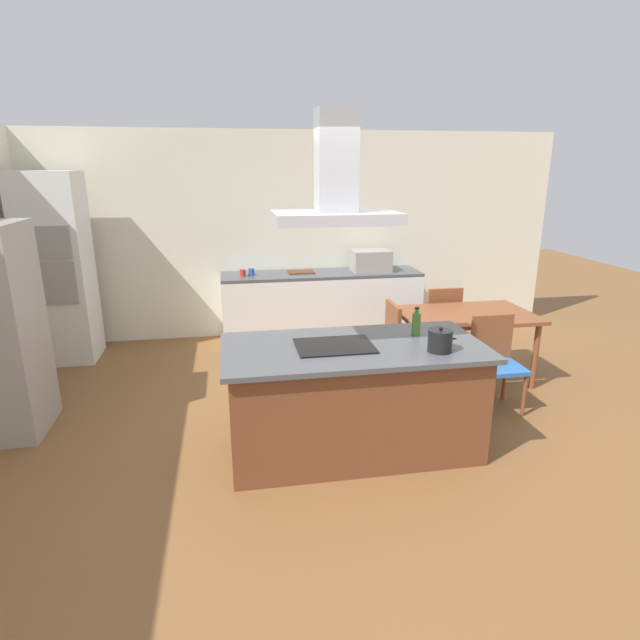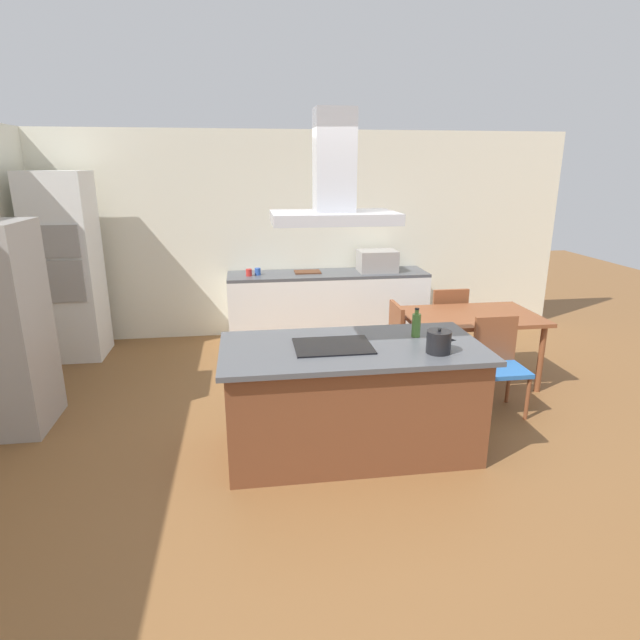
# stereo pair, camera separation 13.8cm
# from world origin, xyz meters

# --- Properties ---
(ground) EXTENTS (16.00, 16.00, 0.00)m
(ground) POSITION_xyz_m (0.00, 1.50, 0.00)
(ground) COLOR brown
(wall_back) EXTENTS (7.20, 0.10, 2.70)m
(wall_back) POSITION_xyz_m (0.00, 3.25, 1.35)
(wall_back) COLOR silver
(wall_back) RESTS_ON ground
(kitchen_island) EXTENTS (2.06, 1.00, 0.90)m
(kitchen_island) POSITION_xyz_m (0.00, 0.00, 0.45)
(kitchen_island) COLOR brown
(kitchen_island) RESTS_ON ground
(cooktop) EXTENTS (0.60, 0.44, 0.01)m
(cooktop) POSITION_xyz_m (-0.15, 0.00, 0.91)
(cooktop) COLOR black
(cooktop) RESTS_ON kitchen_island
(tea_kettle) EXTENTS (0.24, 0.18, 0.20)m
(tea_kettle) POSITION_xyz_m (0.61, -0.25, 0.99)
(tea_kettle) COLOR black
(tea_kettle) RESTS_ON kitchen_island
(olive_oil_bottle) EXTENTS (0.07, 0.07, 0.24)m
(olive_oil_bottle) POSITION_xyz_m (0.56, 0.15, 1.00)
(olive_oil_bottle) COLOR #47722D
(olive_oil_bottle) RESTS_ON kitchen_island
(back_counter) EXTENTS (2.63, 0.62, 0.90)m
(back_counter) POSITION_xyz_m (0.27, 2.88, 0.45)
(back_counter) COLOR white
(back_counter) RESTS_ON ground
(countertop_microwave) EXTENTS (0.50, 0.38, 0.28)m
(countertop_microwave) POSITION_xyz_m (0.93, 2.88, 1.04)
(countertop_microwave) COLOR #9E9993
(countertop_microwave) RESTS_ON back_counter
(coffee_mug_red) EXTENTS (0.08, 0.08, 0.09)m
(coffee_mug_red) POSITION_xyz_m (-0.77, 2.81, 0.95)
(coffee_mug_red) COLOR red
(coffee_mug_red) RESTS_ON back_counter
(coffee_mug_blue) EXTENTS (0.08, 0.08, 0.09)m
(coffee_mug_blue) POSITION_xyz_m (-0.65, 2.86, 0.95)
(coffee_mug_blue) COLOR #2D56B2
(coffee_mug_blue) RESTS_ON back_counter
(cutting_board) EXTENTS (0.34, 0.24, 0.02)m
(cutting_board) POSITION_xyz_m (0.00, 2.93, 0.91)
(cutting_board) COLOR #59331E
(cutting_board) RESTS_ON back_counter
(wall_oven_stack) EXTENTS (0.70, 0.66, 2.20)m
(wall_oven_stack) POSITION_xyz_m (-2.90, 2.65, 1.10)
(wall_oven_stack) COLOR white
(wall_oven_stack) RESTS_ON ground
(dining_table) EXTENTS (1.40, 0.90, 0.75)m
(dining_table) POSITION_xyz_m (1.52, 1.20, 0.67)
(dining_table) COLOR brown
(dining_table) RESTS_ON ground
(chair_facing_island) EXTENTS (0.42, 0.42, 0.89)m
(chair_facing_island) POSITION_xyz_m (1.52, 0.54, 0.51)
(chair_facing_island) COLOR #2D6BB7
(chair_facing_island) RESTS_ON ground
(chair_at_left_end) EXTENTS (0.42, 0.42, 0.89)m
(chair_at_left_end) POSITION_xyz_m (0.61, 1.20, 0.51)
(chair_at_left_end) COLOR #2D6BB7
(chair_at_left_end) RESTS_ON ground
(chair_facing_back_wall) EXTENTS (0.42, 0.42, 0.89)m
(chair_facing_back_wall) POSITION_xyz_m (1.52, 1.87, 0.51)
(chair_facing_back_wall) COLOR #2D6BB7
(chair_facing_back_wall) RESTS_ON ground
(range_hood) EXTENTS (0.90, 0.55, 0.78)m
(range_hood) POSITION_xyz_m (-0.15, 0.00, 2.10)
(range_hood) COLOR #ADADB2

